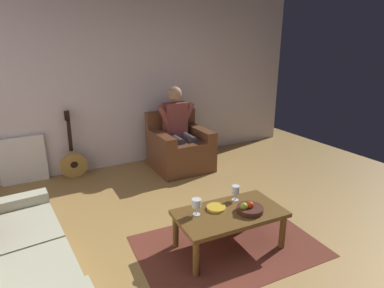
# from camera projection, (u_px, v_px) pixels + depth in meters

# --- Properties ---
(ground_plane) EXTENTS (6.83, 6.83, 0.00)m
(ground_plane) POSITION_uv_depth(u_px,v_px,m) (251.00, 254.00, 2.97)
(ground_plane) COLOR #A57E44
(wall_back) EXTENTS (5.73, 0.06, 2.79)m
(wall_back) POSITION_uv_depth(u_px,v_px,m) (139.00, 76.00, 4.95)
(wall_back) COLOR silver
(wall_back) RESTS_ON ground
(rug) EXTENTS (1.78, 1.25, 0.01)m
(rug) POSITION_uv_depth(u_px,v_px,m) (228.00, 246.00, 3.08)
(rug) COLOR brown
(rug) RESTS_ON ground
(armchair) EXTENTS (0.83, 0.82, 0.87)m
(armchair) POSITION_uv_depth(u_px,v_px,m) (180.00, 149.00, 4.94)
(armchair) COLOR brown
(armchair) RESTS_ON ground
(person_seated) EXTENTS (0.62, 0.60, 1.26)m
(person_seated) POSITION_uv_depth(u_px,v_px,m) (179.00, 126.00, 4.84)
(person_seated) COLOR brown
(person_seated) RESTS_ON ground
(coffee_table) EXTENTS (1.05, 0.61, 0.38)m
(coffee_table) POSITION_uv_depth(u_px,v_px,m) (230.00, 217.00, 2.98)
(coffee_table) COLOR brown
(coffee_table) RESTS_ON ground
(guitar) EXTENTS (0.38, 0.21, 0.98)m
(guitar) POSITION_uv_depth(u_px,v_px,m) (74.00, 163.00, 4.61)
(guitar) COLOR #AC8843
(guitar) RESTS_ON ground
(radiator) EXTENTS (0.60, 0.06, 0.67)m
(radiator) POSITION_uv_depth(u_px,v_px,m) (23.00, 160.00, 4.40)
(radiator) COLOR white
(radiator) RESTS_ON ground
(wine_glass_near) EXTENTS (0.08, 0.08, 0.16)m
(wine_glass_near) POSITION_uv_depth(u_px,v_px,m) (236.00, 190.00, 3.15)
(wine_glass_near) COLOR silver
(wine_glass_near) RESTS_ON coffee_table
(wine_glass_far) EXTENTS (0.09, 0.09, 0.16)m
(wine_glass_far) POSITION_uv_depth(u_px,v_px,m) (196.00, 204.00, 2.88)
(wine_glass_far) COLOR silver
(wine_glass_far) RESTS_ON coffee_table
(fruit_bowl) EXTENTS (0.25, 0.25, 0.11)m
(fruit_bowl) POSITION_uv_depth(u_px,v_px,m) (249.00, 209.00, 2.95)
(fruit_bowl) COLOR #411F17
(fruit_bowl) RESTS_ON coffee_table
(decorative_dish) EXTENTS (0.18, 0.18, 0.02)m
(decorative_dish) POSITION_uv_depth(u_px,v_px,m) (216.00, 208.00, 3.01)
(decorative_dish) COLOR gold
(decorative_dish) RESTS_ON coffee_table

